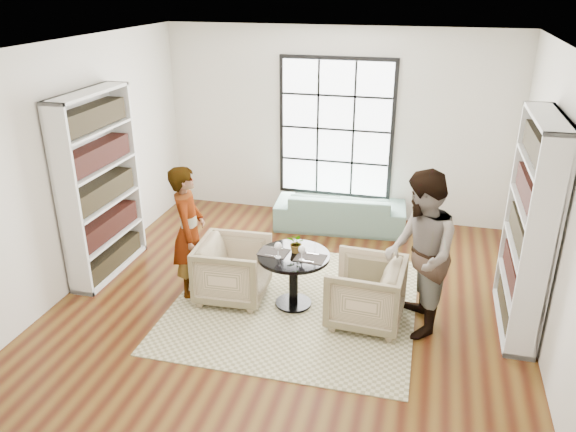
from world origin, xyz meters
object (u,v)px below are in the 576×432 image
(pedestal_table, at_px, (294,269))
(wine_glass_left, at_px, (278,247))
(flower_centerpiece, at_px, (297,243))
(armchair_right, at_px, (366,292))
(person_right, at_px, (420,255))
(sofa, at_px, (340,210))
(wine_glass_right, at_px, (302,250))
(armchair_left, at_px, (233,270))
(person_left, at_px, (189,232))

(pedestal_table, xyz_separation_m, wine_glass_left, (-0.15, -0.12, 0.33))
(flower_centerpiece, bearing_deg, armchair_right, -13.21)
(armchair_right, relative_size, person_right, 0.45)
(sofa, bearing_deg, person_right, 111.89)
(pedestal_table, bearing_deg, flower_centerpiece, 73.99)
(armchair_right, bearing_deg, wine_glass_right, -87.89)
(armchair_left, bearing_deg, sofa, -23.81)
(wine_glass_left, xyz_separation_m, wine_glass_right, (0.28, 0.00, -0.01))
(pedestal_table, xyz_separation_m, flower_centerpiece, (0.02, 0.07, 0.30))
(armchair_right, bearing_deg, sofa, -161.19)
(person_right, xyz_separation_m, wine_glass_right, (-1.29, 0.01, -0.11))
(pedestal_table, distance_m, sofa, 2.41)
(person_right, height_order, wine_glass_left, person_right)
(person_right, bearing_deg, armchair_left, -105.17)
(pedestal_table, relative_size, flower_centerpiece, 3.63)
(person_right, height_order, wine_glass_right, person_right)
(person_left, relative_size, wine_glass_right, 8.92)
(armchair_left, distance_m, wine_glass_left, 0.75)
(wine_glass_right, bearing_deg, pedestal_table, 136.56)
(armchair_left, height_order, person_right, person_right)
(sofa, distance_m, flower_centerpiece, 2.39)
(armchair_right, height_order, person_left, person_left)
(armchair_right, relative_size, wine_glass_left, 4.24)
(person_left, bearing_deg, armchair_left, -105.18)
(armchair_left, height_order, armchair_right, armchair_right)
(armchair_left, relative_size, person_left, 0.50)
(wine_glass_left, bearing_deg, sofa, 83.01)
(wine_glass_left, relative_size, flower_centerpiece, 0.84)
(person_left, bearing_deg, sofa, -46.43)
(pedestal_table, relative_size, person_right, 0.46)
(armchair_right, relative_size, person_left, 0.50)
(armchair_left, relative_size, wine_glass_left, 4.22)
(sofa, height_order, wine_glass_right, wine_glass_right)
(pedestal_table, xyz_separation_m, sofa, (0.16, 2.40, -0.20))
(person_right, bearing_deg, flower_centerpiece, -109.94)
(armchair_right, distance_m, wine_glass_right, 0.86)
(sofa, xyz_separation_m, flower_centerpiece, (-0.14, -2.33, 0.50))
(sofa, height_order, flower_centerpiece, flower_centerpiece)
(armchair_left, height_order, flower_centerpiece, flower_centerpiece)
(person_right, height_order, flower_centerpiece, person_right)
(wine_glass_right, height_order, flower_centerpiece, flower_centerpiece)
(person_left, bearing_deg, flower_centerpiece, -102.03)
(sofa, xyz_separation_m, person_left, (-1.46, -2.40, 0.53))
(armchair_right, height_order, flower_centerpiece, flower_centerpiece)
(pedestal_table, bearing_deg, armchair_right, -8.49)
(armchair_left, distance_m, flower_centerpiece, 0.88)
(armchair_right, relative_size, flower_centerpiece, 3.55)
(person_right, distance_m, flower_centerpiece, 1.42)
(pedestal_table, distance_m, flower_centerpiece, 0.31)
(sofa, bearing_deg, flower_centerpiece, 82.01)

